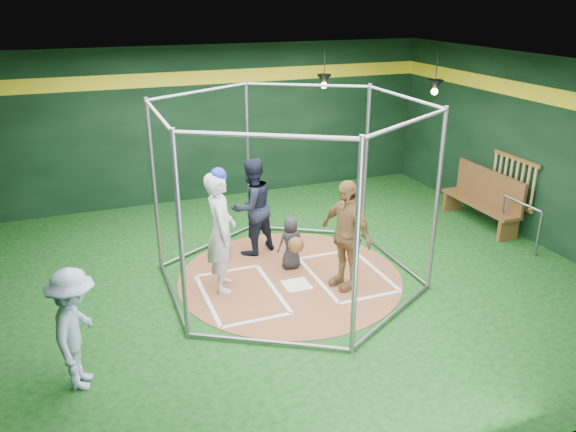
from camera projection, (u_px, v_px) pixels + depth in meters
name	position (u px, v px, depth m)	size (l,w,h in m)	color
room_shell	(290.00, 180.00, 8.94)	(10.10, 9.10, 3.53)	#0C380D
clay_disc	(290.00, 277.00, 9.58)	(3.80, 3.80, 0.01)	brown
home_plate	(297.00, 285.00, 9.32)	(0.43, 0.43, 0.01)	white
batter_box_left	(241.00, 294.00, 9.04)	(1.17, 1.77, 0.01)	white
batter_box_right	(347.00, 274.00, 9.68)	(1.17, 1.77, 0.01)	white
batting_cage	(290.00, 195.00, 9.03)	(4.05, 4.67, 3.00)	gray
bat_rack	(513.00, 181.00, 11.18)	(0.07, 1.25, 0.98)	brown
pendant_lamp_near	(324.00, 80.00, 12.43)	(0.34, 0.34, 0.90)	black
pendant_lamp_far	(435.00, 86.00, 11.64)	(0.34, 0.34, 0.90)	black
batter_figure	(221.00, 231.00, 8.88)	(0.61, 0.81, 2.05)	silver
visitor_leopard	(346.00, 234.00, 8.98)	(1.07, 0.45, 1.83)	#B1864C
catcher_figure	(291.00, 243.00, 9.73)	(0.47, 0.55, 0.94)	black
umpire	(252.00, 207.00, 10.20)	(0.88, 0.68, 1.80)	black
bystander_blue	(76.00, 329.00, 6.70)	(1.02, 0.58, 1.58)	#99B0CA
dugout_bench	(484.00, 197.00, 11.63)	(0.46, 1.99, 1.16)	brown
steel_railing	(521.00, 217.00, 10.60)	(0.05, 1.03, 0.89)	gray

